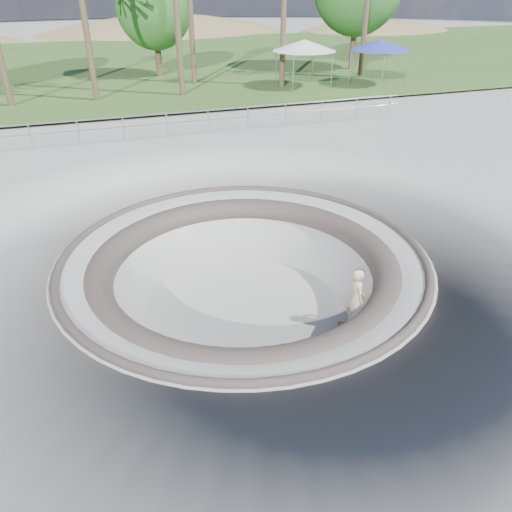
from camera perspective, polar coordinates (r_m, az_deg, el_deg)
The scene contains 10 objects.
ground at distance 13.93m, azimuth -1.43°, elevation 0.04°, with size 180.00×180.00×0.00m, color #A09F9B.
skate_bowl at distance 14.91m, azimuth -1.35°, elevation -6.09°, with size 14.00×14.00×4.10m.
grass_strip at distance 46.20m, azimuth -15.06°, elevation 20.42°, with size 180.00×36.00×0.12m.
distant_hills at distance 70.52m, azimuth -12.97°, elevation 17.56°, with size 103.20×45.00×28.60m.
safety_railing at distance 24.63m, azimuth -10.14°, elevation 14.65°, with size 25.00×0.06×1.03m.
skateboard at distance 14.55m, azimuth 11.07°, elevation -7.77°, with size 0.92×0.59×0.09m.
skater at distance 14.01m, azimuth 11.43°, elevation -4.73°, with size 0.67×0.44×1.83m, color #D4B989.
canopy_white at distance 34.77m, azimuth 5.55°, elevation 22.83°, with size 5.77×5.77×2.92m.
canopy_blue at distance 36.39m, azimuth 14.07°, elevation 22.35°, with size 5.16×5.16×2.84m.
bushy_tree_mid at distance 39.13m, azimuth -11.59°, elevation 26.18°, with size 5.26×4.78×7.59m.
Camera 1 is at (-3.55, -11.58, 6.88)m, focal length 35.00 mm.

